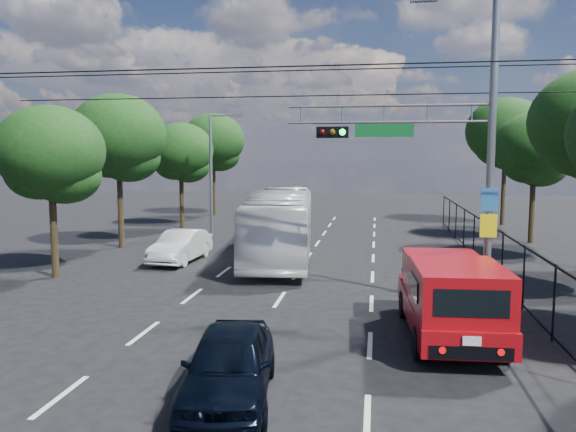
% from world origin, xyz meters
% --- Properties ---
extents(ground, '(120.00, 120.00, 0.00)m').
position_xyz_m(ground, '(0.00, 0.00, 0.00)').
color(ground, black).
rests_on(ground, ground).
extents(lane_markings, '(6.12, 38.00, 0.01)m').
position_xyz_m(lane_markings, '(-0.00, 14.00, 0.01)').
color(lane_markings, beige).
rests_on(lane_markings, ground).
extents(signal_mast, '(6.43, 0.39, 9.50)m').
position_xyz_m(signal_mast, '(5.28, 7.99, 5.24)').
color(signal_mast, slate).
rests_on(signal_mast, ground).
extents(streetlight_left, '(2.09, 0.22, 7.08)m').
position_xyz_m(streetlight_left, '(-6.33, 22.00, 3.94)').
color(streetlight_left, slate).
rests_on(streetlight_left, ground).
extents(utility_wires, '(22.00, 5.04, 0.74)m').
position_xyz_m(utility_wires, '(0.00, 8.83, 7.23)').
color(utility_wires, black).
rests_on(utility_wires, ground).
extents(fence_right, '(0.06, 34.03, 2.00)m').
position_xyz_m(fence_right, '(7.60, 12.17, 1.03)').
color(fence_right, black).
rests_on(fence_right, ground).
extents(tree_right_d, '(4.32, 4.32, 7.02)m').
position_xyz_m(tree_right_d, '(11.42, 22.02, 4.85)').
color(tree_right_d, black).
rests_on(tree_right_d, ground).
extents(tree_right_e, '(5.28, 5.28, 8.58)m').
position_xyz_m(tree_right_e, '(11.62, 30.02, 5.94)').
color(tree_right_e, black).
rests_on(tree_right_e, ground).
extents(tree_left_b, '(4.08, 4.08, 6.63)m').
position_xyz_m(tree_left_b, '(-9.18, 10.02, 4.58)').
color(tree_left_b, black).
rests_on(tree_left_b, ground).
extents(tree_left_c, '(4.80, 4.80, 7.80)m').
position_xyz_m(tree_left_c, '(-9.78, 17.02, 5.40)').
color(tree_left_c, black).
rests_on(tree_left_c, ground).
extents(tree_left_d, '(4.20, 4.20, 6.83)m').
position_xyz_m(tree_left_d, '(-9.38, 25.02, 4.72)').
color(tree_left_d, black).
rests_on(tree_left_d, ground).
extents(tree_left_e, '(4.92, 4.92, 7.99)m').
position_xyz_m(tree_left_e, '(-9.58, 33.02, 5.53)').
color(tree_left_e, black).
rests_on(tree_left_e, ground).
extents(red_pickup, '(2.38, 5.86, 2.14)m').
position_xyz_m(red_pickup, '(5.01, 4.85, 1.14)').
color(red_pickup, black).
rests_on(red_pickup, ground).
extents(navy_hatchback, '(2.20, 4.32, 1.41)m').
position_xyz_m(navy_hatchback, '(0.33, 0.39, 0.70)').
color(navy_hatchback, black).
rests_on(navy_hatchback, ground).
extents(white_bus, '(3.80, 11.51, 3.15)m').
position_xyz_m(white_bus, '(-1.21, 15.32, 1.57)').
color(white_bus, silver).
rests_on(white_bus, ground).
extents(white_van, '(1.73, 4.30, 1.39)m').
position_xyz_m(white_van, '(-5.50, 13.90, 0.69)').
color(white_van, silver).
rests_on(white_van, ground).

